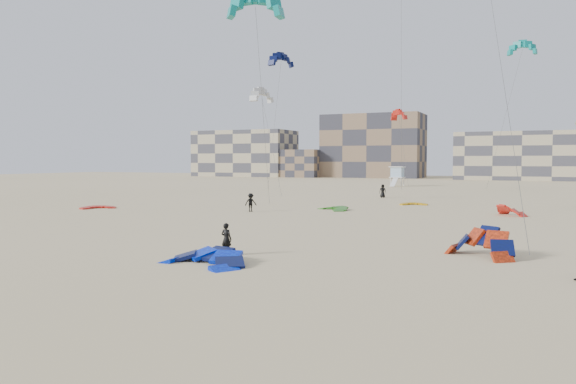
% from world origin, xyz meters
% --- Properties ---
extents(ground, '(320.00, 320.00, 0.00)m').
position_xyz_m(ground, '(0.00, 0.00, 0.00)').
color(ground, '#D3BB8D').
rests_on(ground, ground).
extents(kite_ground_blue, '(5.40, 5.59, 2.45)m').
position_xyz_m(kite_ground_blue, '(0.06, -1.44, 0.00)').
color(kite_ground_blue, '#003CF3').
rests_on(kite_ground_blue, ground).
extents(kite_ground_orange, '(5.13, 5.12, 3.74)m').
position_xyz_m(kite_ground_orange, '(11.80, 6.10, 0.00)').
color(kite_ground_orange, '#FF3910').
rests_on(kite_ground_orange, ground).
extents(kite_ground_red, '(4.51, 4.49, 0.59)m').
position_xyz_m(kite_ground_red, '(-26.71, 20.21, 0.00)').
color(kite_ground_red, red).
rests_on(kite_ground_red, ground).
extents(kite_ground_green, '(4.79, 4.83, 1.20)m').
position_xyz_m(kite_ground_green, '(-4.13, 28.50, 0.00)').
color(kite_ground_green, '#257823').
rests_on(kite_ground_green, ground).
extents(kite_ground_red_far, '(4.24, 4.21, 2.75)m').
position_xyz_m(kite_ground_red_far, '(12.08, 29.80, 0.00)').
color(kite_ground_red_far, red).
rests_on(kite_ground_red_far, ground).
extents(kite_ground_yellow, '(3.41, 3.50, 0.53)m').
position_xyz_m(kite_ground_yellow, '(1.76, 38.13, 0.00)').
color(kite_ground_yellow, orange).
rests_on(kite_ground_yellow, ground).
extents(kitesurfer_main, '(0.64, 0.45, 1.68)m').
position_xyz_m(kitesurfer_main, '(-0.25, 1.23, 0.84)').
color(kitesurfer_main, black).
rests_on(kitesurfer_main, ground).
extents(kitesurfer_c, '(1.27, 1.28, 1.77)m').
position_xyz_m(kitesurfer_c, '(-10.80, 23.54, 0.88)').
color(kitesurfer_c, black).
rests_on(kitesurfer_c, ground).
extents(kitesurfer_e, '(1.00, 0.81, 1.78)m').
position_xyz_m(kitesurfer_e, '(-4.45, 48.30, 0.89)').
color(kitesurfer_e, black).
rests_on(kitesurfer_e, ground).
extents(kite_fly_teal_a, '(5.86, 7.20, 18.03)m').
position_xyz_m(kite_fly_teal_a, '(-7.02, 17.45, 17.42)').
color(kite_fly_teal_a, '#04878C').
rests_on(kite_fly_teal_a, ground).
extents(kite_fly_grey, '(7.25, 7.52, 12.68)m').
position_xyz_m(kite_fly_grey, '(-16.06, 36.20, 12.52)').
color(kite_fly_grey, white).
rests_on(kite_fly_grey, ground).
extents(kite_fly_navy, '(5.27, 6.85, 19.54)m').
position_xyz_m(kite_fly_navy, '(-19.88, 49.80, 19.12)').
color(kite_fly_navy, '#050C49').
rests_on(kite_fly_navy, ground).
extents(kite_fly_teal_b, '(6.07, 7.30, 20.66)m').
position_xyz_m(kite_fly_teal_b, '(11.66, 62.20, 20.48)').
color(kite_fly_teal_b, '#04878C').
rests_on(kite_fly_teal_b, ground).
extents(kite_fly_red, '(4.97, 7.19, 12.16)m').
position_xyz_m(kite_fly_red, '(-6.26, 64.55, 11.95)').
color(kite_fly_red, red).
rests_on(kite_fly_red, ground).
extents(lifeguard_tower_far, '(2.73, 5.15, 3.76)m').
position_xyz_m(lifeguard_tower_far, '(-10.50, 81.75, 1.86)').
color(lifeguard_tower_far, white).
rests_on(lifeguard_tower_far, ground).
extents(condo_west_a, '(30.00, 15.00, 14.00)m').
position_xyz_m(condo_west_a, '(-70.00, 130.00, 7.00)').
color(condo_west_a, tan).
rests_on(condo_west_a, ground).
extents(condo_west_b, '(28.00, 14.00, 18.00)m').
position_xyz_m(condo_west_b, '(-30.00, 134.00, 9.00)').
color(condo_west_b, '#7E644C').
rests_on(condo_west_b, ground).
extents(condo_mid, '(32.00, 16.00, 12.00)m').
position_xyz_m(condo_mid, '(10.00, 130.00, 6.00)').
color(condo_mid, tan).
rests_on(condo_mid, ground).
extents(condo_fill_left, '(12.00, 10.00, 8.00)m').
position_xyz_m(condo_fill_left, '(-50.00, 128.00, 4.00)').
color(condo_fill_left, '#7E644C').
rests_on(condo_fill_left, ground).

